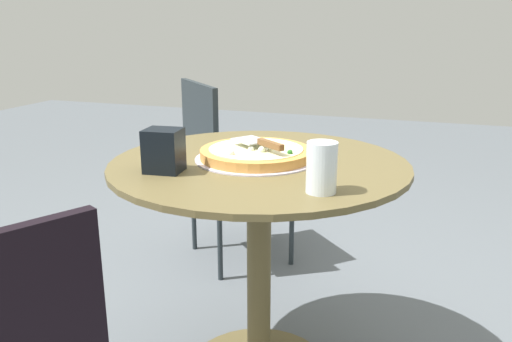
{
  "coord_description": "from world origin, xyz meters",
  "views": [
    {
      "loc": [
        -1.43,
        -0.48,
        1.16
      ],
      "look_at": [
        0.02,
        0.02,
        0.72
      ],
      "focal_mm": 36.47,
      "sensor_mm": 36.0,
      "label": 1
    }
  ],
  "objects_px": {
    "pizza_on_tray": "(256,154)",
    "drinking_cup": "(322,167)",
    "patio_chair_corner": "(225,160)",
    "pizza_server": "(261,142)",
    "napkin_dispenser": "(164,151)",
    "patio_table": "(259,228)"
  },
  "relations": [
    {
      "from": "patio_table",
      "to": "patio_chair_corner",
      "type": "distance_m",
      "value": 0.91
    },
    {
      "from": "napkin_dispenser",
      "to": "patio_chair_corner",
      "type": "height_order",
      "value": "patio_chair_corner"
    },
    {
      "from": "patio_table",
      "to": "pizza_server",
      "type": "height_order",
      "value": "pizza_server"
    },
    {
      "from": "pizza_on_tray",
      "to": "drinking_cup",
      "type": "distance_m",
      "value": 0.36
    },
    {
      "from": "patio_table",
      "to": "drinking_cup",
      "type": "height_order",
      "value": "drinking_cup"
    },
    {
      "from": "pizza_on_tray",
      "to": "napkin_dispenser",
      "type": "xyz_separation_m",
      "value": [
        -0.21,
        0.2,
        0.04
      ]
    },
    {
      "from": "drinking_cup",
      "to": "patio_table",
      "type": "bearing_deg",
      "value": 45.96
    },
    {
      "from": "pizza_on_tray",
      "to": "drinking_cup",
      "type": "xyz_separation_m",
      "value": [
        -0.25,
        -0.25,
        0.05
      ]
    },
    {
      "from": "patio_table",
      "to": "pizza_server",
      "type": "distance_m",
      "value": 0.28
    },
    {
      "from": "patio_table",
      "to": "pizza_server",
      "type": "bearing_deg",
      "value": -38.86
    },
    {
      "from": "pizza_on_tray",
      "to": "pizza_server",
      "type": "relative_size",
      "value": 1.88
    },
    {
      "from": "pizza_on_tray",
      "to": "pizza_server",
      "type": "xyz_separation_m",
      "value": [
        -0.01,
        -0.02,
        0.04
      ]
    },
    {
      "from": "drinking_cup",
      "to": "napkin_dispenser",
      "type": "height_order",
      "value": "drinking_cup"
    },
    {
      "from": "pizza_server",
      "to": "napkin_dispenser",
      "type": "distance_m",
      "value": 0.29
    },
    {
      "from": "napkin_dispenser",
      "to": "patio_chair_corner",
      "type": "relative_size",
      "value": 0.14
    },
    {
      "from": "pizza_on_tray",
      "to": "drinking_cup",
      "type": "height_order",
      "value": "drinking_cup"
    },
    {
      "from": "napkin_dispenser",
      "to": "patio_chair_corner",
      "type": "distance_m",
      "value": 1.05
    },
    {
      "from": "patio_chair_corner",
      "to": "pizza_on_tray",
      "type": "bearing_deg",
      "value": -151.44
    },
    {
      "from": "napkin_dispenser",
      "to": "pizza_server",
      "type": "bearing_deg",
      "value": -144.18
    },
    {
      "from": "pizza_server",
      "to": "napkin_dispenser",
      "type": "height_order",
      "value": "napkin_dispenser"
    },
    {
      "from": "pizza_on_tray",
      "to": "patio_chair_corner",
      "type": "xyz_separation_m",
      "value": [
        0.78,
        0.42,
        -0.25
      ]
    },
    {
      "from": "patio_table",
      "to": "napkin_dispenser",
      "type": "height_order",
      "value": "napkin_dispenser"
    }
  ]
}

